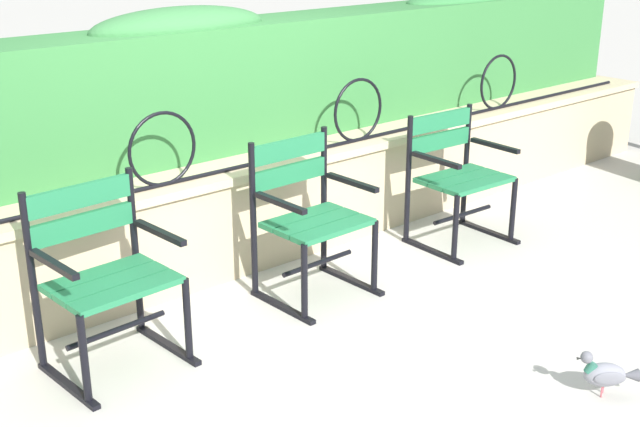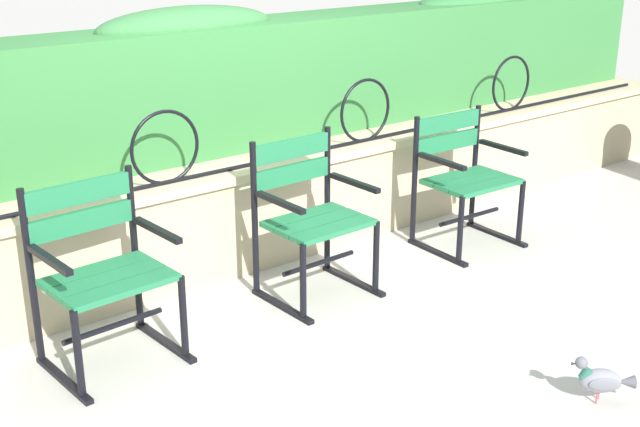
{
  "view_description": "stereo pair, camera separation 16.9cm",
  "coord_description": "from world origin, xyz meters",
  "px_view_note": "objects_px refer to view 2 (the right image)",
  "views": [
    {
      "loc": [
        -2.71,
        -3.08,
        2.06
      ],
      "look_at": [
        0.0,
        0.09,
        0.55
      ],
      "focal_mm": 46.66,
      "sensor_mm": 36.0,
      "label": 1
    },
    {
      "loc": [
        -2.58,
        -3.18,
        2.06
      ],
      "look_at": [
        0.0,
        0.09,
        0.55
      ],
      "focal_mm": 46.66,
      "sensor_mm": 36.0,
      "label": 2
    }
  ],
  "objects_px": {
    "park_chair_left": "(101,269)",
    "park_chair_centre": "(310,214)",
    "park_chair_right": "(463,175)",
    "pigeon_near_chairs": "(601,379)"
  },
  "relations": [
    {
      "from": "park_chair_left",
      "to": "pigeon_near_chairs",
      "type": "xyz_separation_m",
      "value": [
        1.55,
        -1.73,
        -0.36
      ]
    },
    {
      "from": "park_chair_left",
      "to": "park_chair_right",
      "type": "height_order",
      "value": "park_chair_left"
    },
    {
      "from": "park_chair_right",
      "to": "pigeon_near_chairs",
      "type": "bearing_deg",
      "value": -118.89
    },
    {
      "from": "park_chair_right",
      "to": "pigeon_near_chairs",
      "type": "height_order",
      "value": "park_chair_right"
    },
    {
      "from": "park_chair_left",
      "to": "park_chair_centre",
      "type": "height_order",
      "value": "park_chair_centre"
    },
    {
      "from": "park_chair_centre",
      "to": "park_chair_right",
      "type": "height_order",
      "value": "park_chair_centre"
    },
    {
      "from": "park_chair_right",
      "to": "park_chair_left",
      "type": "bearing_deg",
      "value": 179.43
    },
    {
      "from": "park_chair_right",
      "to": "pigeon_near_chairs",
      "type": "distance_m",
      "value": 1.98
    },
    {
      "from": "park_chair_right",
      "to": "pigeon_near_chairs",
      "type": "relative_size",
      "value": 3.46
    },
    {
      "from": "pigeon_near_chairs",
      "to": "park_chair_right",
      "type": "bearing_deg",
      "value": 61.11
    }
  ]
}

